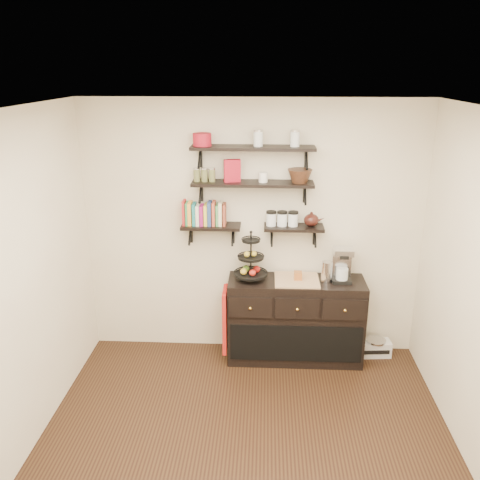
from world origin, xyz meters
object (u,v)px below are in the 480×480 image
sideboard (295,320)px  fruit_stand (251,264)px  coffee_maker (342,265)px  radio (375,348)px

sideboard → fruit_stand: size_ratio=2.78×
sideboard → fruit_stand: (-0.47, 0.00, 0.62)m
coffee_maker → sideboard: bearing=-176.2°
sideboard → radio: (0.88, 0.08, -0.36)m
radio → coffee_maker: bearing=-177.3°
coffee_maker → radio: (0.43, 0.06, -0.98)m
radio → fruit_stand: bearing=178.2°
fruit_stand → coffee_maker: (0.92, 0.02, -0.00)m
radio → sideboard: bearing=-179.7°
fruit_stand → radio: fruit_stand is taller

